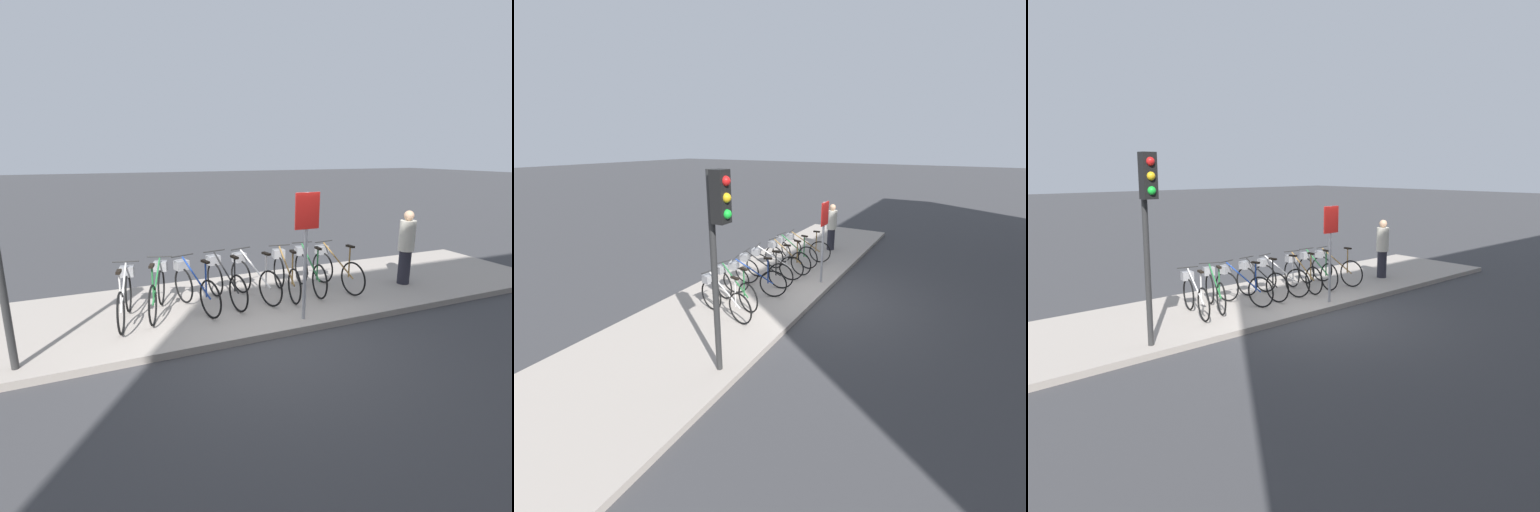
# 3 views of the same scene
# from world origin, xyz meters

# --- Properties ---
(ground_plane) EXTENTS (120.00, 120.00, 0.00)m
(ground_plane) POSITION_xyz_m (0.00, 0.00, 0.00)
(ground_plane) COLOR #38383A
(sidewalk) EXTENTS (14.37, 3.19, 0.12)m
(sidewalk) POSITION_xyz_m (0.00, 1.60, 0.06)
(sidewalk) COLOR #9E9389
(sidewalk) RESTS_ON ground_plane
(parked_bicycle_0) EXTENTS (0.53, 1.62, 1.01)m
(parked_bicycle_0) POSITION_xyz_m (-2.12, 1.47, 0.56)
(parked_bicycle_0) COLOR black
(parked_bicycle_0) RESTS_ON sidewalk
(parked_bicycle_1) EXTENTS (0.65, 1.58, 1.01)m
(parked_bicycle_1) POSITION_xyz_m (-1.55, 1.60, 0.56)
(parked_bicycle_1) COLOR black
(parked_bicycle_1) RESTS_ON sidewalk
(parked_bicycle_2) EXTENTS (0.59, 1.60, 1.01)m
(parked_bicycle_2) POSITION_xyz_m (-0.91, 1.51, 0.56)
(parked_bicycle_2) COLOR black
(parked_bicycle_2) RESTS_ON sidewalk
(parked_bicycle_3) EXTENTS (0.46, 1.64, 1.01)m
(parked_bicycle_3) POSITION_xyz_m (-0.30, 1.62, 0.56)
(parked_bicycle_3) COLOR black
(parked_bicycle_3) RESTS_ON sidewalk
(parked_bicycle_4) EXTENTS (0.57, 1.61, 1.01)m
(parked_bicycle_4) POSITION_xyz_m (0.29, 1.62, 0.56)
(parked_bicycle_4) COLOR black
(parked_bicycle_4) RESTS_ON sidewalk
(parked_bicycle_5) EXTENTS (0.46, 1.64, 1.01)m
(parked_bicycle_5) POSITION_xyz_m (0.99, 1.57, 0.56)
(parked_bicycle_5) COLOR black
(parked_bicycle_5) RESTS_ON sidewalk
(parked_bicycle_6) EXTENTS (0.46, 1.64, 1.01)m
(parked_bicycle_6) POSITION_xyz_m (1.57, 1.63, 0.56)
(parked_bicycle_6) COLOR black
(parked_bicycle_6) RESTS_ON sidewalk
(parked_bicycle_7) EXTENTS (0.46, 1.64, 1.01)m
(parked_bicycle_7) POSITION_xyz_m (2.15, 1.52, 0.56)
(parked_bicycle_7) COLOR black
(parked_bicycle_7) RESTS_ON sidewalk
(pedestrian) EXTENTS (0.34, 0.34, 1.62)m
(pedestrian) POSITION_xyz_m (3.73, 1.15, 0.97)
(pedestrian) COLOR #23232D
(pedestrian) RESTS_ON sidewalk
(sign_post) EXTENTS (0.44, 0.07, 2.19)m
(sign_post) POSITION_xyz_m (0.72, 0.29, 1.62)
(sign_post) COLOR #99999E
(sign_post) RESTS_ON sidewalk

